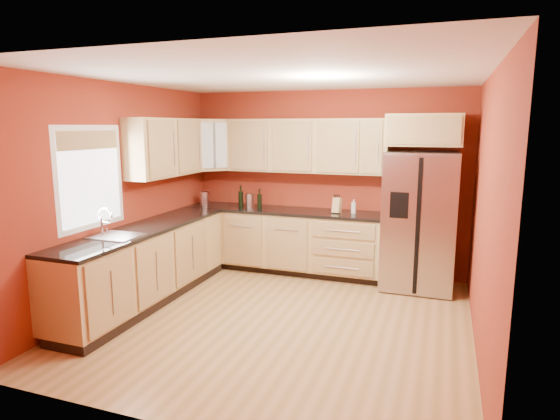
{
  "coord_description": "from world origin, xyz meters",
  "views": [
    {
      "loc": [
        1.64,
        -4.56,
        2.09
      ],
      "look_at": [
        -0.3,
        0.9,
        1.06
      ],
      "focal_mm": 30.0,
      "sensor_mm": 36.0,
      "label": 1
    }
  ],
  "objects_px": {
    "soap_dispenser": "(354,206)",
    "canister_left": "(204,198)",
    "wine_bottle_a": "(241,196)",
    "refrigerator": "(419,221)",
    "knife_block": "(337,205)"
  },
  "relations": [
    {
      "from": "canister_left",
      "to": "knife_block",
      "type": "distance_m",
      "value": 2.03
    },
    {
      "from": "refrigerator",
      "to": "canister_left",
      "type": "relative_size",
      "value": 8.64
    },
    {
      "from": "canister_left",
      "to": "wine_bottle_a",
      "type": "bearing_deg",
      "value": 4.81
    },
    {
      "from": "refrigerator",
      "to": "wine_bottle_a",
      "type": "xyz_separation_m",
      "value": [
        -2.55,
        0.05,
        0.19
      ]
    },
    {
      "from": "canister_left",
      "to": "soap_dispenser",
      "type": "distance_m",
      "value": 2.25
    },
    {
      "from": "knife_block",
      "to": "refrigerator",
      "type": "bearing_deg",
      "value": 7.94
    },
    {
      "from": "refrigerator",
      "to": "wine_bottle_a",
      "type": "bearing_deg",
      "value": 178.77
    },
    {
      "from": "refrigerator",
      "to": "knife_block",
      "type": "xyz_separation_m",
      "value": [
        -1.1,
        0.06,
        0.14
      ]
    },
    {
      "from": "wine_bottle_a",
      "to": "knife_block",
      "type": "relative_size",
      "value": 1.51
    },
    {
      "from": "canister_left",
      "to": "knife_block",
      "type": "xyz_separation_m",
      "value": [
        2.03,
        0.05,
        0.0
      ]
    },
    {
      "from": "wine_bottle_a",
      "to": "refrigerator",
      "type": "bearing_deg",
      "value": -1.23
    },
    {
      "from": "knife_block",
      "to": "canister_left",
      "type": "bearing_deg",
      "value": -167.74
    },
    {
      "from": "canister_left",
      "to": "knife_block",
      "type": "height_order",
      "value": "knife_block"
    },
    {
      "from": "soap_dispenser",
      "to": "canister_left",
      "type": "bearing_deg",
      "value": -177.66
    },
    {
      "from": "knife_block",
      "to": "soap_dispenser",
      "type": "xyz_separation_m",
      "value": [
        0.22,
        0.04,
        -0.01
      ]
    }
  ]
}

